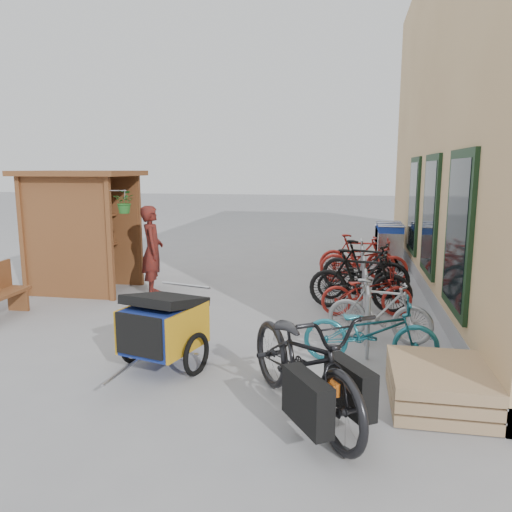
% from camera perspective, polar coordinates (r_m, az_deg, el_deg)
% --- Properties ---
extents(ground, '(80.00, 80.00, 0.00)m').
position_cam_1_polar(ground, '(7.29, -6.15, -9.67)').
color(ground, gray).
extents(kiosk, '(2.49, 1.65, 2.40)m').
position_cam_1_polar(kiosk, '(10.51, -19.68, 4.54)').
color(kiosk, brown).
rests_on(kiosk, ground).
extents(bike_rack, '(0.05, 5.35, 0.86)m').
position_cam_1_polar(bike_rack, '(9.17, 12.20, -2.38)').
color(bike_rack, '#A5A8AD').
rests_on(bike_rack, ground).
extents(pallet_stack, '(1.00, 1.20, 0.40)m').
position_cam_1_polar(pallet_stack, '(5.71, 20.21, -13.71)').
color(pallet_stack, '#A2855E').
rests_on(pallet_stack, ground).
extents(shopping_carts, '(0.62, 2.09, 1.12)m').
position_cam_1_polar(shopping_carts, '(13.24, 14.84, 1.86)').
color(shopping_carts, silver).
rests_on(shopping_carts, ground).
extents(child_trailer, '(1.10, 1.73, 0.99)m').
position_cam_1_polar(child_trailer, '(6.29, -10.52, -7.72)').
color(child_trailer, navy).
rests_on(child_trailer, ground).
extents(cargo_bike, '(1.87, 2.30, 1.17)m').
position_cam_1_polar(cargo_bike, '(5.03, 5.58, -11.85)').
color(cargo_bike, black).
rests_on(cargo_bike, ground).
extents(person_kiosk, '(0.62, 0.74, 1.75)m').
position_cam_1_polar(person_kiosk, '(9.85, -11.76, 0.59)').
color(person_kiosk, maroon).
rests_on(person_kiosk, ground).
extents(bike_0, '(1.68, 0.64, 0.87)m').
position_cam_1_polar(bike_0, '(6.47, 12.93, -8.37)').
color(bike_0, '#1D6675').
rests_on(bike_0, ground).
extents(bike_1, '(1.55, 0.73, 0.90)m').
position_cam_1_polar(bike_1, '(7.33, 13.92, -6.12)').
color(bike_1, '#9D9EA2').
rests_on(bike_1, ground).
extents(bike_2, '(1.59, 0.78, 0.80)m').
position_cam_1_polar(bike_2, '(8.56, 12.54, -4.09)').
color(bike_2, maroon).
rests_on(bike_2, ground).
extents(bike_3, '(1.84, 0.81, 1.07)m').
position_cam_1_polar(bike_3, '(8.80, 11.77, -2.75)').
color(bike_3, black).
rests_on(bike_3, ground).
extents(bike_4, '(1.65, 0.84, 0.83)m').
position_cam_1_polar(bike_4, '(9.62, 11.68, -2.41)').
color(bike_4, black).
rests_on(bike_4, ground).
extents(bike_5, '(1.83, 1.02, 1.06)m').
position_cam_1_polar(bike_5, '(10.00, 12.34, -1.29)').
color(bike_5, black).
rests_on(bike_5, ground).
extents(bike_6, '(1.85, 0.65, 0.97)m').
position_cam_1_polar(bike_6, '(10.91, 12.20, -0.58)').
color(bike_6, maroon).
rests_on(bike_6, ground).
extents(bike_7, '(1.68, 0.48, 1.01)m').
position_cam_1_polar(bike_7, '(11.31, 11.50, -0.10)').
color(bike_7, maroon).
rests_on(bike_7, ground).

